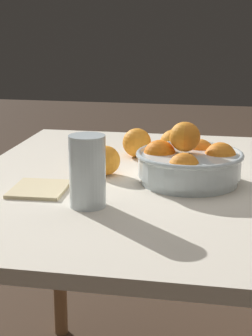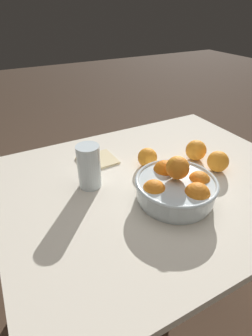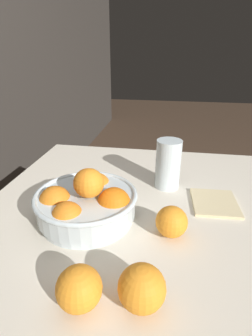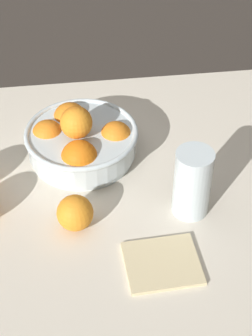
{
  "view_description": "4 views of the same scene",
  "coord_description": "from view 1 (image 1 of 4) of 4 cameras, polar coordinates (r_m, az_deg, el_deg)",
  "views": [
    {
      "loc": [
        1.32,
        0.21,
        1.17
      ],
      "look_at": [
        0.13,
        -0.01,
        0.83
      ],
      "focal_mm": 60.0,
      "sensor_mm": 36.0,
      "label": 1
    },
    {
      "loc": [
        0.46,
        0.63,
        1.31
      ],
      "look_at": [
        0.12,
        -0.01,
        0.85
      ],
      "focal_mm": 28.0,
      "sensor_mm": 36.0,
      "label": 2
    },
    {
      "loc": [
        -0.53,
        -0.07,
        1.17
      ],
      "look_at": [
        0.15,
        0.04,
        0.86
      ],
      "focal_mm": 28.0,
      "sensor_mm": 36.0,
      "label": 3
    },
    {
      "loc": [
        -0.02,
        -0.87,
        1.63
      ],
      "look_at": [
        0.09,
        -0.01,
        0.84
      ],
      "focal_mm": 60.0,
      "sensor_mm": 36.0,
      "label": 4
    }
  ],
  "objects": [
    {
      "name": "dining_table",
      "position": [
        1.42,
        1.38,
        -4.74
      ],
      "size": [
        1.08,
        0.87,
        0.77
      ],
      "color": "beige",
      "rests_on": "ground_plane"
    },
    {
      "name": "juice_glass",
      "position": [
        1.18,
        -3.93,
        -0.75
      ],
      "size": [
        0.08,
        0.08,
        0.15
      ],
      "color": "#F4A314",
      "rests_on": "dining_table"
    },
    {
      "name": "orange_loose_front",
      "position": [
        1.6,
        1.11,
        2.59
      ],
      "size": [
        0.08,
        0.08,
        0.08
      ],
      "primitive_type": "sphere",
      "color": "orange",
      "rests_on": "dining_table"
    },
    {
      "name": "orange_loose_aside",
      "position": [
        1.6,
        4.86,
        2.51
      ],
      "size": [
        0.08,
        0.08,
        0.08
      ],
      "primitive_type": "sphere",
      "color": "orange",
      "rests_on": "dining_table"
    },
    {
      "name": "napkin",
      "position": [
        1.32,
        -8.79,
        -2.11
      ],
      "size": [
        0.15,
        0.13,
        0.01
      ],
      "primitive_type": "cube",
      "rotation": [
        0.0,
        0.0,
        0.04
      ],
      "color": "beige",
      "rests_on": "dining_table"
    },
    {
      "name": "orange_loose_near_bowl",
      "position": [
        1.42,
        -2.1,
        0.78
      ],
      "size": [
        0.08,
        0.08,
        0.08
      ],
      "primitive_type": "sphere",
      "color": "orange",
      "rests_on": "dining_table"
    },
    {
      "name": "fruit_bowl",
      "position": [
        1.36,
        6.42,
        0.66
      ],
      "size": [
        0.26,
        0.26,
        0.15
      ],
      "color": "silver",
      "rests_on": "dining_table"
    }
  ]
}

